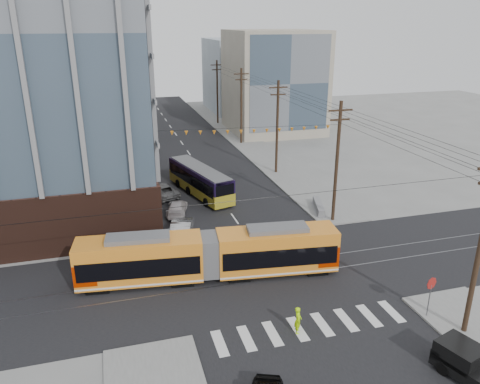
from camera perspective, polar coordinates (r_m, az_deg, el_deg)
name	(u,v)px	position (r m, az deg, el deg)	size (l,w,h in m)	color
ground	(291,300)	(31.81, 6.28, -12.94)	(160.00, 160.00, 0.00)	slate
bg_bldg_nw_near	(58,80)	(77.22, -21.29, 12.65)	(18.00, 16.00, 18.00)	#8C99A5
bg_bldg_ne_near	(274,82)	(77.79, 4.13, 13.23)	(14.00, 14.00, 16.00)	gray
bg_bldg_nw_far	(82,62)	(96.84, -18.70, 14.81)	(16.00, 18.00, 20.00)	gray
bg_bldg_ne_far	(249,75)	(97.37, 1.11, 14.07)	(16.00, 16.00, 14.00)	#8C99A5
utility_pole_near	(480,249)	(29.09, 27.20, -6.18)	(0.30, 0.30, 11.00)	black
utility_pole_far	(217,93)	(83.57, -2.78, 12.01)	(0.30, 0.30, 11.00)	black
streetcar	(210,255)	(33.31, -3.71, -7.72)	(18.26, 2.57, 3.52)	orange
city_bus	(200,180)	(49.36, -4.91, 1.43)	(2.33, 10.76, 3.05)	black
parked_car_silver	(182,229)	(39.88, -7.11, -4.48)	(1.66, 4.77, 1.57)	#A4A4A4
parked_car_white	(177,208)	(44.77, -7.68, -1.93)	(1.73, 4.26, 1.24)	#B6AEAF
parked_car_grey	(161,190)	(49.31, -9.60, 0.19)	(2.36, 5.11, 1.42)	#515151
pedestrian	(298,320)	(28.53, 7.08, -15.23)	(0.63, 0.41, 1.71)	#B7FF05
stop_sign	(429,299)	(31.50, 22.06, -12.01)	(0.80, 0.80, 2.63)	maroon
jersey_barrier	(319,207)	(45.76, 9.56, -1.82)	(0.91, 4.04, 0.81)	#606060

